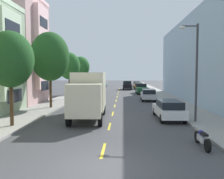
{
  "coord_description": "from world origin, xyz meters",
  "views": [
    {
      "loc": [
        0.92,
        -8.67,
        3.57
      ],
      "look_at": [
        -0.75,
        26.24,
        1.17
      ],
      "focal_mm": 37.81,
      "sensor_mm": 36.0,
      "label": 1
    }
  ],
  "objects_px": {
    "parked_wagon_orange": "(138,85)",
    "parked_pickup_forest": "(142,89)",
    "parked_wagon_silver": "(148,94)",
    "street_tree_third": "(69,66)",
    "parked_sedan_red": "(95,88)",
    "street_tree_nearest": "(10,60)",
    "street_tree_farthest": "(80,67)",
    "street_tree_second": "(50,57)",
    "street_lamp": "(195,65)",
    "parked_sedan_charcoal": "(91,91)",
    "parked_wagon_teal": "(103,84)",
    "parked_motorcycle": "(202,139)",
    "parked_hatchback_champagne": "(136,84)",
    "parked_wagon_white": "(169,109)",
    "moving_black_sedan": "(127,85)",
    "delivery_box_truck": "(89,93)"
  },
  "relations": [
    {
      "from": "parked_pickup_forest",
      "to": "parked_wagon_silver",
      "type": "xyz_separation_m",
      "value": [
        0.02,
        -10.81,
        -0.02
      ]
    },
    {
      "from": "parked_hatchback_champagne",
      "to": "parked_sedan_red",
      "type": "xyz_separation_m",
      "value": [
        -8.79,
        -16.95,
        -0.01
      ]
    },
    {
      "from": "delivery_box_truck",
      "to": "parked_sedan_charcoal",
      "type": "relative_size",
      "value": 1.72
    },
    {
      "from": "street_tree_nearest",
      "to": "parked_wagon_silver",
      "type": "bearing_deg",
      "value": 56.53
    },
    {
      "from": "parked_sedan_charcoal",
      "to": "parked_sedan_red",
      "type": "distance_m",
      "value": 6.26
    },
    {
      "from": "street_tree_nearest",
      "to": "street_tree_farthest",
      "type": "relative_size",
      "value": 0.98
    },
    {
      "from": "parked_wagon_silver",
      "to": "parked_wagon_orange",
      "type": "bearing_deg",
      "value": 89.67
    },
    {
      "from": "parked_sedan_charcoal",
      "to": "parked_pickup_forest",
      "type": "height_order",
      "value": "parked_pickup_forest"
    },
    {
      "from": "street_tree_farthest",
      "to": "street_tree_second",
      "type": "bearing_deg",
      "value": -90.0
    },
    {
      "from": "street_lamp",
      "to": "moving_black_sedan",
      "type": "height_order",
      "value": "street_lamp"
    },
    {
      "from": "street_tree_third",
      "to": "parked_sedan_red",
      "type": "xyz_separation_m",
      "value": [
        1.94,
        12.84,
        -3.81
      ]
    },
    {
      "from": "parked_pickup_forest",
      "to": "parked_wagon_white",
      "type": "relative_size",
      "value": 1.13
    },
    {
      "from": "street_tree_third",
      "to": "street_lamp",
      "type": "relative_size",
      "value": 0.91
    },
    {
      "from": "street_lamp",
      "to": "parked_motorcycle",
      "type": "height_order",
      "value": "street_lamp"
    },
    {
      "from": "parked_wagon_teal",
      "to": "delivery_box_truck",
      "type": "bearing_deg",
      "value": -86.51
    },
    {
      "from": "parked_wagon_orange",
      "to": "moving_black_sedan",
      "type": "bearing_deg",
      "value": -145.95
    },
    {
      "from": "parked_hatchback_champagne",
      "to": "moving_black_sedan",
      "type": "relative_size",
      "value": 0.84
    },
    {
      "from": "delivery_box_truck",
      "to": "parked_wagon_teal",
      "type": "height_order",
      "value": "delivery_box_truck"
    },
    {
      "from": "street_tree_third",
      "to": "parked_sedan_charcoal",
      "type": "xyz_separation_m",
      "value": [
        2.1,
        6.58,
        -3.81
      ]
    },
    {
      "from": "parked_sedan_charcoal",
      "to": "street_tree_farthest",
      "type": "bearing_deg",
      "value": 139.78
    },
    {
      "from": "street_tree_second",
      "to": "parked_sedan_charcoal",
      "type": "xyz_separation_m",
      "value": [
        2.1,
        14.94,
        -4.49
      ]
    },
    {
      "from": "street_tree_second",
      "to": "parked_sedan_charcoal",
      "type": "height_order",
      "value": "street_tree_second"
    },
    {
      "from": "street_tree_nearest",
      "to": "parked_hatchback_champagne",
      "type": "bearing_deg",
      "value": 77.0
    },
    {
      "from": "parked_wagon_teal",
      "to": "parked_wagon_silver",
      "type": "distance_m",
      "value": 32.85
    },
    {
      "from": "street_tree_second",
      "to": "street_tree_third",
      "type": "height_order",
      "value": "street_tree_second"
    },
    {
      "from": "street_tree_third",
      "to": "moving_black_sedan",
      "type": "distance_m",
      "value": 22.37
    },
    {
      "from": "street_lamp",
      "to": "parked_sedan_charcoal",
      "type": "relative_size",
      "value": 1.52
    },
    {
      "from": "parked_sedan_charcoal",
      "to": "parked_wagon_white",
      "type": "bearing_deg",
      "value": -66.3
    },
    {
      "from": "street_lamp",
      "to": "parked_wagon_teal",
      "type": "bearing_deg",
      "value": 102.85
    },
    {
      "from": "delivery_box_truck",
      "to": "parked_wagon_silver",
      "type": "xyz_separation_m",
      "value": [
        6.04,
        12.27,
        -1.22
      ]
    },
    {
      "from": "street_tree_nearest",
      "to": "street_tree_third",
      "type": "bearing_deg",
      "value": 90.0
    },
    {
      "from": "parked_sedan_charcoal",
      "to": "parked_motorcycle",
      "type": "xyz_separation_m",
      "value": [
        9.05,
        -26.9,
        -0.34
      ]
    },
    {
      "from": "delivery_box_truck",
      "to": "street_tree_nearest",
      "type": "bearing_deg",
      "value": -140.32
    },
    {
      "from": "parked_hatchback_champagne",
      "to": "parked_wagon_silver",
      "type": "xyz_separation_m",
      "value": [
        -0.1,
        -30.42,
        0.05
      ]
    },
    {
      "from": "street_tree_second",
      "to": "parked_hatchback_champagne",
      "type": "bearing_deg",
      "value": 74.28
    },
    {
      "from": "parked_pickup_forest",
      "to": "parked_sedan_red",
      "type": "distance_m",
      "value": 9.07
    },
    {
      "from": "parked_wagon_teal",
      "to": "parked_pickup_forest",
      "type": "bearing_deg",
      "value": -67.35
    },
    {
      "from": "street_tree_nearest",
      "to": "street_tree_third",
      "type": "height_order",
      "value": "street_tree_third"
    },
    {
      "from": "street_tree_second",
      "to": "parked_motorcycle",
      "type": "relative_size",
      "value": 3.68
    },
    {
      "from": "street_tree_third",
      "to": "parked_wagon_teal",
      "type": "height_order",
      "value": "street_tree_third"
    },
    {
      "from": "parked_sedan_charcoal",
      "to": "parked_hatchback_champagne",
      "type": "bearing_deg",
      "value": 69.59
    },
    {
      "from": "street_tree_third",
      "to": "parked_wagon_silver",
      "type": "height_order",
      "value": "street_tree_third"
    },
    {
      "from": "parked_wagon_orange",
      "to": "parked_pickup_forest",
      "type": "bearing_deg",
      "value": -90.71
    },
    {
      "from": "street_tree_third",
      "to": "parked_sedan_red",
      "type": "distance_m",
      "value": 13.53
    },
    {
      "from": "parked_sedan_charcoal",
      "to": "parked_pickup_forest",
      "type": "bearing_deg",
      "value": 22.84
    },
    {
      "from": "parked_sedan_red",
      "to": "parked_wagon_white",
      "type": "xyz_separation_m",
      "value": [
        8.92,
        -26.21,
        0.05
      ]
    },
    {
      "from": "street_lamp",
      "to": "parked_sedan_red",
      "type": "xyz_separation_m",
      "value": [
        -10.41,
        27.59,
        -3.38
      ]
    },
    {
      "from": "street_tree_third",
      "to": "street_tree_farthest",
      "type": "height_order",
      "value": "street_tree_farthest"
    },
    {
      "from": "parked_sedan_red",
      "to": "parked_sedan_charcoal",
      "type": "bearing_deg",
      "value": -88.58
    },
    {
      "from": "street_tree_third",
      "to": "parked_sedan_red",
      "type": "height_order",
      "value": "street_tree_third"
    }
  ]
}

